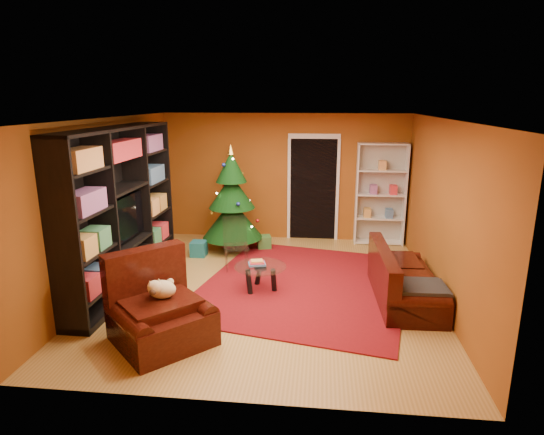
# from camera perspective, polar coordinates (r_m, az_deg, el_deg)

# --- Properties ---
(floor) EXTENTS (5.00, 5.50, 0.05)m
(floor) POSITION_cam_1_polar(r_m,az_deg,el_deg) (7.18, -0.35, -9.14)
(floor) COLOR #A67D3A
(floor) RESTS_ON ground
(ceiling) EXTENTS (5.00, 5.50, 0.05)m
(ceiling) POSITION_cam_1_polar(r_m,az_deg,el_deg) (6.57, -0.39, 12.51)
(ceiling) COLOR silver
(ceiling) RESTS_ON wall_back
(wall_back) EXTENTS (5.00, 0.05, 2.60)m
(wall_back) POSITION_cam_1_polar(r_m,az_deg,el_deg) (9.46, 1.57, 5.09)
(wall_back) COLOR #904C18
(wall_back) RESTS_ON ground
(wall_left) EXTENTS (0.05, 5.50, 2.60)m
(wall_left) POSITION_cam_1_polar(r_m,az_deg,el_deg) (7.47, -20.00, 1.62)
(wall_left) COLOR #904C18
(wall_left) RESTS_ON ground
(wall_right) EXTENTS (0.05, 5.50, 2.60)m
(wall_right) POSITION_cam_1_polar(r_m,az_deg,el_deg) (6.94, 20.82, 0.59)
(wall_right) COLOR #904C18
(wall_right) RESTS_ON ground
(doorway) EXTENTS (1.06, 0.60, 2.16)m
(doorway) POSITION_cam_1_polar(r_m,az_deg,el_deg) (9.43, 5.18, 3.46)
(doorway) COLOR black
(doorway) RESTS_ON floor
(rug) EXTENTS (3.72, 4.11, 0.02)m
(rug) POSITION_cam_1_polar(r_m,az_deg,el_deg) (7.33, 4.05, -8.38)
(rug) COLOR maroon
(rug) RESTS_ON floor
(media_unit) EXTENTS (0.54, 3.24, 2.48)m
(media_unit) POSITION_cam_1_polar(r_m,az_deg,el_deg) (7.29, -18.51, 0.95)
(media_unit) COLOR black
(media_unit) RESTS_ON floor
(christmas_tree) EXTENTS (1.24, 1.24, 2.07)m
(christmas_tree) POSITION_cam_1_polar(r_m,az_deg,el_deg) (8.74, -5.06, 2.25)
(christmas_tree) COLOR black
(christmas_tree) RESTS_ON floor
(gift_box_teal) EXTENTS (0.29, 0.29, 0.28)m
(gift_box_teal) POSITION_cam_1_polar(r_m,az_deg,el_deg) (8.68, -9.18, -3.88)
(gift_box_teal) COLOR #135F6E
(gift_box_teal) RESTS_ON floor
(gift_box_green) EXTENTS (0.31, 0.31, 0.26)m
(gift_box_green) POSITION_cam_1_polar(r_m,az_deg,el_deg) (8.99, -1.00, -3.11)
(gift_box_green) COLOR #2E682B
(gift_box_green) RESTS_ON floor
(gift_box_red) EXTENTS (0.28, 0.28, 0.21)m
(gift_box_red) POSITION_cam_1_polar(r_m,az_deg,el_deg) (9.09, -5.42, -3.11)
(gift_box_red) COLOR maroon
(gift_box_red) RESTS_ON floor
(white_bookshelf) EXTENTS (0.97, 0.35, 2.10)m
(white_bookshelf) POSITION_cam_1_polar(r_m,az_deg,el_deg) (9.36, 13.45, 2.83)
(white_bookshelf) COLOR white
(white_bookshelf) RESTS_ON floor
(armchair) EXTENTS (1.60, 1.60, 0.88)m
(armchair) POSITION_cam_1_polar(r_m,az_deg,el_deg) (5.70, -13.74, -11.01)
(armchair) COLOR black
(armchair) RESTS_ON rug
(dog) EXTENTS (0.50, 0.49, 0.29)m
(dog) POSITION_cam_1_polar(r_m,az_deg,el_deg) (5.68, -13.63, -8.75)
(dog) COLOR beige
(dog) RESTS_ON armchair
(sofa) EXTENTS (0.89, 1.86, 0.79)m
(sofa) POSITION_cam_1_polar(r_m,az_deg,el_deg) (6.92, 16.44, -6.93)
(sofa) COLOR black
(sofa) RESTS_ON rug
(coffee_table) EXTENTS (0.97, 0.97, 0.50)m
(coffee_table) POSITION_cam_1_polar(r_m,az_deg,el_deg) (7.04, -1.45, -7.57)
(coffee_table) COLOR gray
(coffee_table) RESTS_ON rug
(acrylic_chair) EXTENTS (0.53, 0.55, 0.82)m
(acrylic_chair) POSITION_cam_1_polar(r_m,az_deg,el_deg) (7.83, -4.52, -3.70)
(acrylic_chair) COLOR #66605B
(acrylic_chair) RESTS_ON rug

